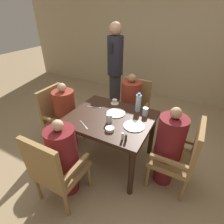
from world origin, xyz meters
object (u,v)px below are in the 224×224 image
teacup_with_saucer (115,102)px  chair_right_side (180,155)px  bowl_small (110,129)px  water_bottle (138,103)px  diner_in_left_chair (66,115)px  standing_host (115,68)px  glass_tall_near (145,112)px  diner_in_right_chair (168,147)px  plate_main_left (134,126)px  chair_far_side (133,106)px  diner_in_near_chair (64,158)px  chair_near_corner (55,169)px  chair_left_side (59,115)px  diner_in_far_chair (130,106)px  plate_main_right (116,113)px  glass_tall_mid (109,119)px

teacup_with_saucer → chair_right_side: bearing=-18.8°
bowl_small → water_bottle: (0.13, 0.58, 0.11)m
diner_in_left_chair → water_bottle: bearing=16.7°
standing_host → glass_tall_near: 1.47m
diner_in_right_chair → plate_main_left: diner_in_right_chair is taller
diner_in_right_chair → teacup_with_saucer: 1.00m
bowl_small → glass_tall_near: glass_tall_near is taller
chair_far_side → water_bottle: (0.26, -0.53, 0.37)m
diner_in_left_chair → diner_in_near_chair: (0.57, -0.70, -0.02)m
diner_in_right_chair → diner_in_near_chair: diner_in_right_chair is taller
diner_in_right_chair → chair_near_corner: (-1.00, -0.84, -0.06)m
chair_left_side → chair_near_corner: (0.71, -0.84, 0.00)m
diner_in_far_chair → standing_host: standing_host is taller
chair_near_corner → chair_far_side: bearing=82.6°
bowl_small → standing_host: bearing=115.2°
chair_far_side → water_bottle: bearing=-63.7°
chair_left_side → chair_far_side: (0.93, 0.84, 0.00)m
glass_tall_near → chair_far_side: bearing=123.3°
chair_right_side → water_bottle: size_ratio=3.55×
diner_in_far_chair → plate_main_left: diner_in_far_chair is taller
diner_in_right_chair → plate_main_right: 0.79m
diner_in_near_chair → teacup_with_saucer: bearing=84.7°
teacup_with_saucer → chair_far_side: bearing=76.2°
chair_near_corner → chair_left_side: bearing=130.2°
standing_host → water_bottle: 1.34m
chair_right_side → plate_main_left: size_ratio=3.76×
chair_right_side → diner_in_near_chair: 1.34m
plate_main_left → glass_tall_near: 0.31m
chair_right_side → plate_main_right: size_ratio=3.76×
diner_in_left_chair → chair_right_side: size_ratio=1.13×
chair_far_side → diner_in_far_chair: (-0.00, -0.14, 0.07)m
diner_in_left_chair → teacup_with_saucer: bearing=28.2°
diner_in_right_chair → bowl_small: bearing=-158.2°
chair_right_side → plate_main_left: 0.63m
diner_in_left_chair → glass_tall_near: 1.23m
chair_right_side → standing_host: bearing=139.3°
chair_near_corner → glass_tall_near: size_ratio=8.53×
diner_in_far_chair → diner_in_near_chair: size_ratio=1.08×
diner_in_far_chair → plate_main_right: (0.03, -0.59, 0.18)m
chair_far_side → plate_main_right: bearing=-88.0°
chair_right_side → standing_host: standing_host is taller
teacup_with_saucer → bowl_small: bearing=-67.7°
diner_in_left_chair → diner_in_far_chair: size_ratio=0.95×
diner_in_left_chair → standing_host: standing_host is taller
chair_left_side → diner_in_far_chair: size_ratio=0.84×
teacup_with_saucer → glass_tall_mid: glass_tall_mid is taller
chair_far_side → teacup_with_saucer: (-0.12, -0.49, 0.28)m
chair_far_side → plate_main_right: 0.78m
chair_right_side → glass_tall_near: (-0.54, 0.25, 0.31)m
diner_in_far_chair → chair_right_side: diner_in_far_chair is taller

